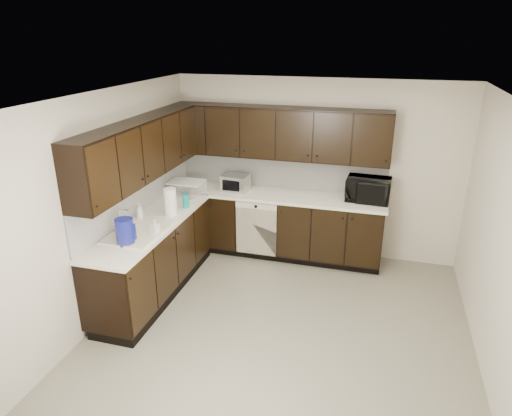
{
  "coord_description": "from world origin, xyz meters",
  "views": [
    {
      "loc": [
        0.87,
        -4.17,
        3.06
      ],
      "look_at": [
        -0.47,
        0.6,
        1.14
      ],
      "focal_mm": 32.0,
      "sensor_mm": 36.0,
      "label": 1
    }
  ],
  "objects_px": {
    "sink": "(139,237)",
    "toaster_oven": "(236,183)",
    "storage_bin": "(187,188)",
    "blue_pitcher": "(125,232)",
    "microwave": "(368,190)"
  },
  "relations": [
    {
      "from": "microwave",
      "to": "sink",
      "type": "bearing_deg",
      "value": -140.93
    },
    {
      "from": "sink",
      "to": "storage_bin",
      "type": "height_order",
      "value": "sink"
    },
    {
      "from": "sink",
      "to": "toaster_oven",
      "type": "height_order",
      "value": "sink"
    },
    {
      "from": "toaster_oven",
      "to": "blue_pitcher",
      "type": "distance_m",
      "value": 2.07
    },
    {
      "from": "blue_pitcher",
      "to": "storage_bin",
      "type": "bearing_deg",
      "value": 81.1
    },
    {
      "from": "toaster_oven",
      "to": "microwave",
      "type": "bearing_deg",
      "value": 8.81
    },
    {
      "from": "sink",
      "to": "toaster_oven",
      "type": "relative_size",
      "value": 2.24
    },
    {
      "from": "storage_bin",
      "to": "blue_pitcher",
      "type": "relative_size",
      "value": 1.56
    },
    {
      "from": "toaster_oven",
      "to": "storage_bin",
      "type": "distance_m",
      "value": 0.69
    },
    {
      "from": "sink",
      "to": "blue_pitcher",
      "type": "xyz_separation_m",
      "value": [
        0.02,
        -0.3,
        0.2
      ]
    },
    {
      "from": "microwave",
      "to": "blue_pitcher",
      "type": "relative_size",
      "value": 1.97
    },
    {
      "from": "sink",
      "to": "toaster_oven",
      "type": "xyz_separation_m",
      "value": [
        0.6,
        1.68,
        0.17
      ]
    },
    {
      "from": "sink",
      "to": "microwave",
      "type": "height_order",
      "value": "microwave"
    },
    {
      "from": "microwave",
      "to": "storage_bin",
      "type": "bearing_deg",
      "value": -167.56
    },
    {
      "from": "microwave",
      "to": "storage_bin",
      "type": "relative_size",
      "value": 1.26
    }
  ]
}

